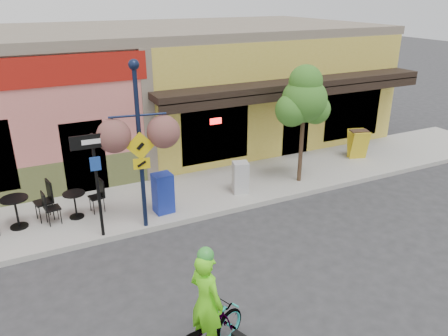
# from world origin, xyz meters

# --- Properties ---
(ground) EXTENTS (90.00, 90.00, 0.00)m
(ground) POSITION_xyz_m (0.00, 0.00, 0.00)
(ground) COLOR #2D2D30
(ground) RESTS_ON ground
(sidewalk) EXTENTS (24.00, 3.00, 0.15)m
(sidewalk) POSITION_xyz_m (0.00, 2.00, 0.07)
(sidewalk) COLOR #9E9B93
(sidewalk) RESTS_ON ground
(curb) EXTENTS (24.00, 0.12, 0.15)m
(curb) POSITION_xyz_m (0.00, 0.55, 0.07)
(curb) COLOR #A8A59E
(curb) RESTS_ON ground
(building) EXTENTS (18.20, 8.20, 4.50)m
(building) POSITION_xyz_m (0.00, 7.50, 2.25)
(building) COLOR #CD6E65
(building) RESTS_ON ground
(bicycle) EXTENTS (1.93, 1.27, 0.96)m
(bicycle) POSITION_xyz_m (-2.43, -3.87, 0.48)
(bicycle) COLOR maroon
(bicycle) RESTS_ON ground
(cyclist_rider) EXTENTS (0.64, 0.76, 1.78)m
(cyclist_rider) POSITION_xyz_m (-2.38, -3.87, 0.89)
(cyclist_rider) COLOR #6AF519
(cyclist_rider) RESTS_ON ground
(lamp_post) EXTENTS (1.40, 0.74, 4.18)m
(lamp_post) POSITION_xyz_m (-2.07, 0.65, 2.24)
(lamp_post) COLOR #111A36
(lamp_post) RESTS_ON sidewalk
(one_way_sign) EXTENTS (1.01, 0.25, 2.61)m
(one_way_sign) POSITION_xyz_m (-3.14, 0.65, 1.45)
(one_way_sign) COLOR black
(one_way_sign) RESTS_ON sidewalk
(cafe_set_left) EXTENTS (1.91, 1.23, 1.06)m
(cafe_set_left) POSITION_xyz_m (-4.98, 1.98, 0.68)
(cafe_set_left) COLOR black
(cafe_set_left) RESTS_ON sidewalk
(cafe_set_right) EXTENTS (1.63, 0.99, 0.92)m
(cafe_set_right) POSITION_xyz_m (-3.58, 1.88, 0.61)
(cafe_set_right) COLOR black
(cafe_set_right) RESTS_ON sidewalk
(newspaper_box_blue) EXTENTS (0.53, 0.48, 1.10)m
(newspaper_box_blue) POSITION_xyz_m (-1.40, 1.17, 0.70)
(newspaper_box_blue) COLOR navy
(newspaper_box_blue) RESTS_ON sidewalk
(newspaper_box_grey) EXTENTS (0.53, 0.50, 0.94)m
(newspaper_box_grey) POSITION_xyz_m (1.04, 1.35, 0.62)
(newspaper_box_grey) COLOR #B8B8B8
(newspaper_box_grey) RESTS_ON sidewalk
(street_tree) EXTENTS (1.63, 1.63, 3.66)m
(street_tree) POSITION_xyz_m (3.11, 1.29, 1.98)
(street_tree) COLOR #3D7A26
(street_tree) RESTS_ON sidewalk
(sandwich_board) EXTENTS (0.72, 0.62, 1.03)m
(sandwich_board) POSITION_xyz_m (6.11, 1.89, 0.66)
(sandwich_board) COLOR gold
(sandwich_board) RESTS_ON sidewalk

